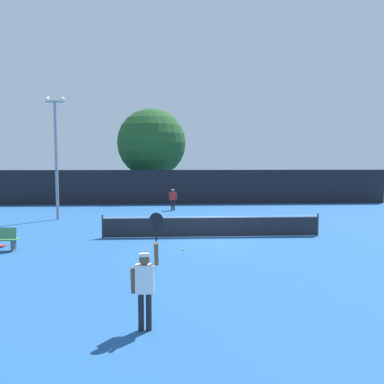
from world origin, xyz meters
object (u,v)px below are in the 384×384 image
object	(u,v)px
player_serving	(145,280)
tennis_ball	(183,249)
player_receiving	(173,198)
parked_car_near	(106,189)
large_tree	(151,143)
parked_car_far	(213,188)
parked_car_mid	(162,188)
light_pole	(56,150)
spare_racket	(3,246)

from	to	relation	value
player_serving	tennis_ball	xyz separation A→B (m)	(1.02, 7.17, -1.03)
player_receiving	parked_car_near	xyz separation A→B (m)	(-6.54, 10.68, -0.15)
tennis_ball	large_tree	size ratio (longest dim) A/B	0.01
player_receiving	parked_car_far	bearing A→B (deg)	-108.89
parked_car_near	parked_car_mid	xyz separation A→B (m)	(5.49, 1.87, 0.00)
player_serving	player_receiving	size ratio (longest dim) A/B	1.60
player_receiving	light_pole	world-z (taller)	light_pole
player_receiving	large_tree	world-z (taller)	large_tree
spare_racket	large_tree	bearing A→B (deg)	75.43
light_pole	parked_car_near	size ratio (longest dim) A/B	1.68
parked_car_mid	parked_car_far	size ratio (longest dim) A/B	1.03
parked_car_near	parked_car_mid	bearing A→B (deg)	24.95
light_pole	large_tree	xyz separation A→B (m)	(5.08, 12.54, 1.01)
spare_racket	light_pole	xyz separation A→B (m)	(0.11, 7.43, 4.21)
parked_car_far	large_tree	bearing A→B (deg)	-145.97
spare_racket	parked_car_near	xyz separation A→B (m)	(0.59, 22.16, 0.76)
player_serving	parked_car_near	size ratio (longest dim) A/B	0.56
spare_racket	parked_car_mid	distance (m)	24.80
light_pole	parked_car_far	size ratio (longest dim) A/B	1.72
parked_car_far	spare_racket	bearing A→B (deg)	-113.26
tennis_ball	parked_car_far	bearing A→B (deg)	81.22
player_receiving	parked_car_far	size ratio (longest dim) A/B	0.36
player_serving	parked_car_mid	world-z (taller)	player_serving
spare_racket	parked_car_mid	size ratio (longest dim) A/B	0.12
large_tree	parked_car_far	world-z (taller)	large_tree
parked_car_near	spare_racket	bearing A→B (deg)	-85.39
player_serving	parked_car_near	world-z (taller)	player_serving
player_serving	light_pole	distance (m)	17.28
player_receiving	large_tree	distance (m)	9.72
tennis_ball	spare_racket	world-z (taller)	tennis_ball
light_pole	spare_racket	bearing A→B (deg)	-90.87
player_receiving	spare_racket	bearing A→B (deg)	58.15
parked_car_far	tennis_ball	bearing A→B (deg)	-96.54
large_tree	spare_racket	bearing A→B (deg)	-104.57
spare_racket	parked_car_far	distance (m)	26.35
large_tree	player_serving	bearing A→B (deg)	-87.40
player_serving	large_tree	bearing A→B (deg)	92.60
player_receiving	parked_car_mid	xyz separation A→B (m)	(-1.04, 12.56, -0.15)
parked_car_mid	parked_car_far	world-z (taller)	same
tennis_ball	large_tree	distance (m)	21.87
player_receiving	parked_car_mid	bearing A→B (deg)	-85.25
player_receiving	parked_car_near	size ratio (longest dim) A/B	0.35
tennis_ball	spare_racket	size ratio (longest dim) A/B	0.13
tennis_ball	parked_car_far	size ratio (longest dim) A/B	0.02
player_serving	large_tree	size ratio (longest dim) A/B	0.29
player_receiving	parked_car_mid	world-z (taller)	parked_car_mid
spare_racket	tennis_ball	bearing A→B (deg)	-8.79
player_serving	spare_racket	xyz separation A→B (m)	(-6.47, 8.33, -1.05)
large_tree	parked_car_far	distance (m)	8.50
player_receiving	tennis_ball	size ratio (longest dim) A/B	22.57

